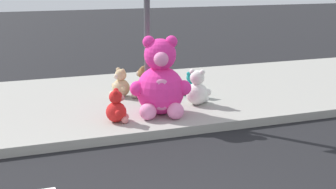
% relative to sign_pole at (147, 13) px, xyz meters
% --- Properties ---
extents(sidewalk, '(28.00, 4.40, 0.15)m').
position_rel_sign_pole_xyz_m(sidewalk, '(-1.00, 0.80, -1.77)').
color(sidewalk, '#9E9B93').
rests_on(sidewalk, ground_plane).
extents(sign_pole, '(0.56, 0.11, 3.20)m').
position_rel_sign_pole_xyz_m(sign_pole, '(0.00, 0.00, 0.00)').
color(sign_pole, '#4C4C51').
rests_on(sign_pole, sidewalk).
extents(plush_pink_large, '(1.03, 0.97, 1.37)m').
position_rel_sign_pole_xyz_m(plush_pink_large, '(0.04, -0.59, -1.15)').
color(plush_pink_large, '#F22D93').
rests_on(plush_pink_large, sidewalk).
extents(plush_teal, '(0.39, 0.35, 0.51)m').
position_rel_sign_pole_xyz_m(plush_teal, '(1.02, 0.37, -1.50)').
color(plush_teal, teal).
rests_on(plush_teal, sidewalk).
extents(plush_white, '(0.48, 0.49, 0.67)m').
position_rel_sign_pole_xyz_m(plush_white, '(0.90, -0.22, -1.43)').
color(plush_white, white).
rests_on(plush_white, sidewalk).
extents(plush_brown, '(0.47, 0.46, 0.65)m').
position_rel_sign_pole_xyz_m(plush_brown, '(0.10, 0.58, -1.44)').
color(plush_brown, olive).
rests_on(plush_brown, sidewalk).
extents(plush_tan, '(0.41, 0.43, 0.58)m').
position_rel_sign_pole_xyz_m(plush_tan, '(-0.32, 0.81, -1.47)').
color(plush_tan, tan).
rests_on(plush_tan, sidewalk).
extents(plush_red, '(0.40, 0.41, 0.56)m').
position_rel_sign_pole_xyz_m(plush_red, '(-0.77, -0.76, -1.47)').
color(plush_red, red).
rests_on(plush_red, sidewalk).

